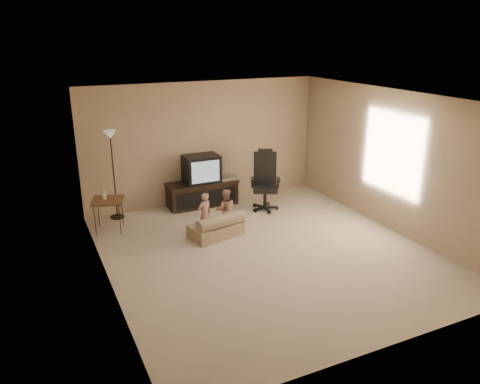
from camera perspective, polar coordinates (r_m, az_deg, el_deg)
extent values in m
plane|color=#B6AA91|center=(7.75, 3.19, -7.27)|extent=(5.50, 5.50, 0.00)
plane|color=silver|center=(7.01, 3.57, 11.38)|extent=(5.50, 5.50, 0.00)
plane|color=tan|center=(9.70, -4.43, 5.98)|extent=(5.00, 0.00, 5.00)
plane|color=tan|center=(5.20, 18.03, -6.69)|extent=(5.00, 0.00, 5.00)
plane|color=tan|center=(6.52, -16.34, -1.27)|extent=(0.00, 5.50, 5.50)
plane|color=tan|center=(8.72, 18.01, 3.60)|extent=(0.00, 5.50, 5.50)
cube|color=black|center=(9.69, -4.63, -0.33)|extent=(1.42, 0.52, 0.46)
cube|color=black|center=(9.61, -4.67, 1.12)|extent=(1.46, 0.56, 0.04)
cube|color=black|center=(9.36, -6.00, -1.06)|extent=(0.59, 0.03, 0.34)
cube|color=black|center=(9.58, -2.22, -0.49)|extent=(0.59, 0.03, 0.34)
cube|color=black|center=(9.54, -4.76, 2.86)|extent=(0.71, 0.51, 0.56)
cube|color=white|center=(9.31, -4.21, 2.47)|extent=(0.58, 0.02, 0.43)
cube|color=#BDBDBF|center=(9.75, -1.50, 1.74)|extent=(0.41, 0.29, 0.06)
cylinder|color=black|center=(9.42, 3.05, -0.79)|extent=(0.07, 0.07, 0.38)
cube|color=black|center=(9.35, 3.08, 0.47)|extent=(0.64, 0.64, 0.09)
cube|color=black|center=(9.47, 3.06, 2.95)|extent=(0.49, 0.35, 0.67)
cube|color=black|center=(9.39, 3.09, 4.80)|extent=(0.30, 0.21, 0.15)
cube|color=black|center=(9.29, 1.50, 1.54)|extent=(0.18, 0.27, 0.04)
cube|color=black|center=(9.31, 4.69, 1.53)|extent=(0.18, 0.27, 0.04)
cube|color=brown|center=(8.64, -15.86, -1.00)|extent=(0.67, 0.67, 0.03)
cylinder|color=black|center=(8.58, -17.27, -3.35)|extent=(0.01, 0.01, 0.59)
cylinder|color=black|center=(8.52, -14.44, -3.24)|extent=(0.01, 0.01, 0.59)
cylinder|color=black|center=(8.97, -16.88, -2.33)|extent=(0.01, 0.01, 0.59)
cylinder|color=black|center=(8.91, -14.17, -2.22)|extent=(0.01, 0.01, 0.59)
cylinder|color=beige|center=(8.66, -16.23, -0.36)|extent=(0.07, 0.07, 0.15)
cone|color=#D5BA8B|center=(8.63, -16.29, 0.28)|extent=(0.06, 0.06, 0.05)
cylinder|color=black|center=(9.40, -14.70, -2.94)|extent=(0.27, 0.27, 0.03)
cylinder|color=black|center=(9.14, -15.12, 1.74)|extent=(0.03, 0.03, 1.62)
cone|color=beige|center=(8.94, -15.57, 6.75)|extent=(0.23, 0.23, 0.15)
cube|color=gray|center=(8.25, -2.95, -4.63)|extent=(1.00, 0.68, 0.24)
cylinder|color=gray|center=(8.05, -2.33, -3.57)|extent=(0.93, 0.40, 0.22)
imported|color=tan|center=(8.27, -4.33, -2.65)|extent=(0.33, 0.28, 0.77)
imported|color=tan|center=(8.42, -1.78, -2.16)|extent=(0.43, 0.33, 0.77)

